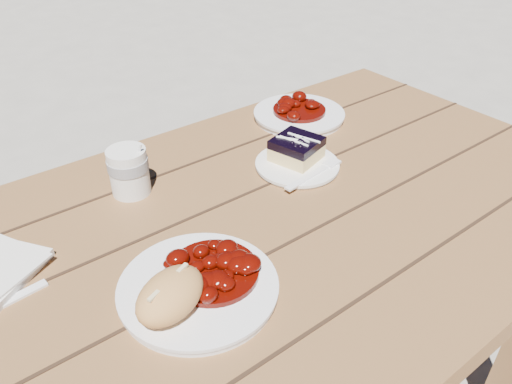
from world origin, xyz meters
TOP-DOWN VIEW (x-y plane):
  - picnic_table at (0.00, -0.00)m, footprint 2.00×1.55m
  - main_plate at (0.11, -0.08)m, footprint 0.23×0.23m
  - goulash_stew at (0.14, -0.08)m, footprint 0.14×0.14m
  - bread_roll at (0.05, -0.10)m, footprint 0.13×0.11m
  - dessert_plate at (0.46, 0.09)m, footprint 0.17×0.17m
  - blueberry_cake at (0.47, 0.11)m, footprint 0.11×0.11m
  - fork_dessert at (0.44, 0.04)m, footprint 0.16×0.05m
  - coffee_cup at (0.15, 0.22)m, footprint 0.07×0.07m
  - fork_table at (-0.13, 0.07)m, footprint 0.16×0.04m
  - second_plate at (0.62, 0.27)m, footprint 0.22×0.22m
  - second_stew at (0.62, 0.27)m, footprint 0.13×0.13m

SIDE VIEW (x-z plane):
  - picnic_table at x=0.00m, z-range 0.21..0.96m
  - fork_table at x=-0.13m, z-range 0.75..0.75m
  - dessert_plate at x=0.46m, z-range 0.75..0.76m
  - main_plate at x=0.11m, z-range 0.75..0.77m
  - second_plate at x=0.62m, z-range 0.75..0.77m
  - fork_dessert at x=0.44m, z-range 0.76..0.76m
  - blueberry_cake at x=0.47m, z-range 0.76..0.81m
  - goulash_stew at x=0.14m, z-range 0.77..0.81m
  - second_stew at x=0.62m, z-range 0.77..0.81m
  - bread_roll at x=0.05m, z-range 0.77..0.82m
  - coffee_cup at x=0.15m, z-range 0.75..0.84m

